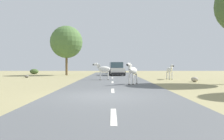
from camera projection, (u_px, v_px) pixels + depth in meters
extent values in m
plane|color=#998E60|center=(102.00, 97.00, 10.07)|extent=(90.00, 90.00, 0.00)
cube|color=#56595B|center=(113.00, 96.00, 10.07)|extent=(6.00, 64.00, 0.05)
cube|color=silver|center=(113.00, 116.00, 6.07)|extent=(0.16, 2.00, 0.01)
cube|color=silver|center=(113.00, 91.00, 12.07)|extent=(0.16, 2.00, 0.01)
cube|color=silver|center=(112.00, 82.00, 18.06)|extent=(0.16, 2.00, 0.01)
cube|color=silver|center=(112.00, 78.00, 24.06)|extent=(0.16, 2.00, 0.01)
cube|color=silver|center=(112.00, 75.00, 30.06)|extent=(0.16, 2.00, 0.01)
cube|color=silver|center=(112.00, 74.00, 36.06)|extent=(0.16, 2.00, 0.01)
ellipsoid|color=silver|center=(133.00, 71.00, 16.07)|extent=(0.89, 1.17, 0.51)
cylinder|color=silver|center=(129.00, 79.00, 15.83)|extent=(0.15, 0.15, 0.74)
cylinder|color=#28231E|center=(129.00, 84.00, 15.84)|extent=(0.17, 0.17, 0.05)
cylinder|color=silver|center=(133.00, 79.00, 15.70)|extent=(0.15, 0.15, 0.74)
cylinder|color=#28231E|center=(133.00, 84.00, 15.71)|extent=(0.17, 0.17, 0.05)
cylinder|color=silver|center=(133.00, 79.00, 16.46)|extent=(0.15, 0.15, 0.74)
cylinder|color=#28231E|center=(133.00, 84.00, 16.47)|extent=(0.17, 0.17, 0.05)
cylinder|color=silver|center=(136.00, 79.00, 16.33)|extent=(0.15, 0.15, 0.74)
cylinder|color=#28231E|center=(136.00, 84.00, 16.34)|extent=(0.17, 0.17, 0.05)
cylinder|color=silver|center=(130.00, 67.00, 15.60)|extent=(0.36, 0.44, 0.44)
cube|color=black|center=(130.00, 66.00, 15.60)|extent=(0.20, 0.34, 0.30)
ellipsoid|color=silver|center=(128.00, 65.00, 15.37)|extent=(0.40, 0.51, 0.24)
ellipsoid|color=black|center=(127.00, 65.00, 15.20)|extent=(0.20, 0.21, 0.14)
cone|color=silver|center=(128.00, 63.00, 15.51)|extent=(0.12, 0.12, 0.14)
cone|color=silver|center=(130.00, 63.00, 15.44)|extent=(0.12, 0.12, 0.14)
cylinder|color=black|center=(136.00, 72.00, 16.55)|extent=(0.11, 0.15, 0.44)
ellipsoid|color=silver|center=(104.00, 69.00, 20.99)|extent=(1.13, 0.48, 0.53)
cylinder|color=silver|center=(100.00, 76.00, 21.13)|extent=(0.11, 0.11, 0.76)
cylinder|color=#28231E|center=(100.00, 79.00, 21.14)|extent=(0.13, 0.13, 0.05)
cylinder|color=silver|center=(100.00, 76.00, 20.85)|extent=(0.11, 0.11, 0.76)
cylinder|color=#28231E|center=(100.00, 80.00, 20.86)|extent=(0.13, 0.13, 0.05)
cylinder|color=silver|center=(108.00, 76.00, 21.16)|extent=(0.11, 0.11, 0.76)
cylinder|color=#28231E|center=(108.00, 79.00, 21.16)|extent=(0.13, 0.13, 0.05)
cylinder|color=silver|center=(108.00, 76.00, 20.87)|extent=(0.11, 0.11, 0.76)
cylinder|color=#28231E|center=(108.00, 80.00, 20.88)|extent=(0.13, 0.13, 0.05)
cylinder|color=silver|center=(98.00, 66.00, 20.97)|extent=(0.40, 0.21, 0.45)
cube|color=black|center=(98.00, 65.00, 20.97)|extent=(0.37, 0.05, 0.31)
ellipsoid|color=silver|center=(95.00, 64.00, 20.96)|extent=(0.49, 0.22, 0.24)
ellipsoid|color=black|center=(93.00, 65.00, 20.95)|extent=(0.17, 0.15, 0.15)
cone|color=silver|center=(97.00, 63.00, 21.03)|extent=(0.09, 0.09, 0.14)
cone|color=silver|center=(97.00, 63.00, 20.89)|extent=(0.09, 0.09, 0.14)
cylinder|color=black|center=(110.00, 70.00, 21.01)|extent=(0.16, 0.05, 0.45)
ellipsoid|color=silver|center=(169.00, 70.00, 22.60)|extent=(0.57, 1.10, 0.50)
cylinder|color=silver|center=(169.00, 76.00, 22.25)|extent=(0.12, 0.12, 0.72)
cylinder|color=#28231E|center=(169.00, 79.00, 22.26)|extent=(0.14, 0.14, 0.05)
cylinder|color=silver|center=(172.00, 76.00, 22.29)|extent=(0.12, 0.12, 0.72)
cylinder|color=#28231E|center=(172.00, 79.00, 22.30)|extent=(0.14, 0.14, 0.05)
cylinder|color=silver|center=(167.00, 75.00, 22.93)|extent=(0.12, 0.12, 0.72)
cylinder|color=#28231E|center=(167.00, 79.00, 22.94)|extent=(0.14, 0.14, 0.05)
cylinder|color=silver|center=(169.00, 75.00, 22.97)|extent=(0.12, 0.12, 0.72)
cylinder|color=#28231E|center=(169.00, 79.00, 22.98)|extent=(0.14, 0.14, 0.05)
cylinder|color=silver|center=(171.00, 67.00, 22.10)|extent=(0.25, 0.40, 0.42)
cube|color=black|center=(171.00, 66.00, 22.10)|extent=(0.09, 0.35, 0.29)
ellipsoid|color=silver|center=(172.00, 66.00, 21.85)|extent=(0.26, 0.48, 0.23)
ellipsoid|color=black|center=(173.00, 66.00, 21.67)|extent=(0.16, 0.18, 0.14)
cone|color=silver|center=(171.00, 65.00, 21.95)|extent=(0.10, 0.10, 0.13)
cone|color=silver|center=(173.00, 65.00, 21.97)|extent=(0.10, 0.10, 0.13)
cylinder|color=black|center=(167.00, 71.00, 23.12)|extent=(0.06, 0.15, 0.43)
cube|color=white|center=(116.00, 71.00, 30.37)|extent=(2.12, 4.33, 0.80)
cube|color=#334751|center=(116.00, 65.00, 30.56)|extent=(1.81, 2.32, 0.76)
cube|color=black|center=(118.00, 74.00, 28.23)|extent=(1.72, 0.29, 0.24)
cylinder|color=black|center=(110.00, 73.00, 28.96)|extent=(0.27, 0.70, 0.68)
cylinder|color=black|center=(124.00, 73.00, 29.10)|extent=(0.27, 0.70, 0.68)
cylinder|color=black|center=(109.00, 72.00, 31.65)|extent=(0.27, 0.70, 0.68)
cylinder|color=black|center=(122.00, 72.00, 31.80)|extent=(0.27, 0.70, 0.68)
cube|color=black|center=(117.00, 70.00, 38.68)|extent=(1.99, 4.28, 0.80)
cube|color=#334751|center=(117.00, 65.00, 38.86)|extent=(1.74, 2.27, 0.76)
cube|color=black|center=(117.00, 72.00, 36.53)|extent=(1.72, 0.24, 0.24)
cylinder|color=black|center=(112.00, 71.00, 37.38)|extent=(0.25, 0.69, 0.68)
cylinder|color=black|center=(123.00, 71.00, 37.29)|extent=(0.25, 0.69, 0.68)
cylinder|color=black|center=(112.00, 71.00, 40.07)|extent=(0.25, 0.69, 0.68)
cylinder|color=black|center=(122.00, 71.00, 39.99)|extent=(0.25, 0.69, 0.68)
cylinder|color=brown|center=(66.00, 65.00, 31.70)|extent=(0.32, 0.32, 2.82)
sphere|color=#4C7038|center=(66.00, 42.00, 31.63)|extent=(4.47, 4.47, 4.47)
ellipsoid|color=#425B2D|center=(34.00, 71.00, 35.86)|extent=(1.34, 1.21, 0.81)
ellipsoid|color=#A89E8C|center=(194.00, 79.00, 19.03)|extent=(0.56, 0.61, 0.43)
ellipsoid|color=gray|center=(26.00, 76.00, 25.14)|extent=(0.50, 0.37, 0.32)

